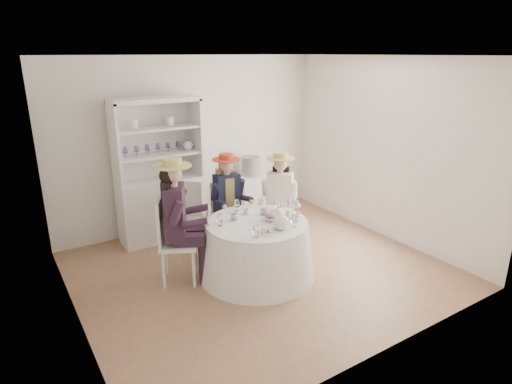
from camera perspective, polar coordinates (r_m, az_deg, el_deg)
ground at (r=5.75m, az=0.54°, el=-10.25°), size 4.50×4.50×0.00m
ceiling at (r=5.06m, az=0.64°, el=17.74°), size 4.50×4.50×0.00m
wall_back at (r=6.96m, az=-8.50°, el=6.46°), size 4.50×0.00×4.50m
wall_front at (r=3.82m, az=17.25°, el=-3.98°), size 4.50×0.00×4.50m
wall_left at (r=4.49m, az=-24.25°, el=-1.50°), size 0.00×4.50×4.50m
wall_right at (r=6.71m, az=16.97°, el=5.43°), size 0.00×4.50×4.50m
tea_table at (r=5.47m, az=0.10°, el=-7.57°), size 1.48×1.48×0.73m
hutch at (r=6.58m, az=-12.61°, el=0.20°), size 1.28×0.52×2.13m
side_table at (r=7.37m, az=-0.69°, el=-0.54°), size 0.52×0.52×0.75m
hatbox at (r=7.22m, az=-0.71°, el=3.49°), size 0.40×0.40×0.32m
guest_left at (r=5.21m, az=-10.43°, el=-2.94°), size 0.67×0.61×1.58m
guest_mid at (r=6.13m, az=-3.82°, el=-0.44°), size 0.50×0.53×1.39m
guest_right at (r=6.16m, az=3.15°, el=-0.31°), size 0.59×0.59×1.40m
spare_chair at (r=6.52m, az=-8.40°, el=-2.04°), size 0.55×0.55×0.95m
teacup_a at (r=5.37m, az=-2.91°, el=-3.37°), size 0.10×0.10×0.08m
teacup_b at (r=5.55m, az=-1.36°, el=-2.68°), size 0.09×0.09×0.06m
teacup_c at (r=5.54m, az=0.93°, el=-2.70°), size 0.10×0.10×0.06m
flower_bowl at (r=5.35m, az=2.17°, el=-3.59°), size 0.27×0.27×0.05m
flower_arrangement at (r=5.39m, az=2.20°, el=-2.72°), size 0.18×0.18×0.07m
table_teapot at (r=5.08m, az=3.33°, el=-4.04°), size 0.27×0.19×0.21m
sandwich_plate at (r=5.00m, az=1.39°, el=-5.31°), size 0.24×0.24×0.05m
cupcake_stand at (r=5.40m, az=4.89°, el=-2.63°), size 0.27×0.27×0.25m
stemware_set at (r=5.29m, az=0.10°, el=-3.23°), size 0.97×0.93×0.15m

